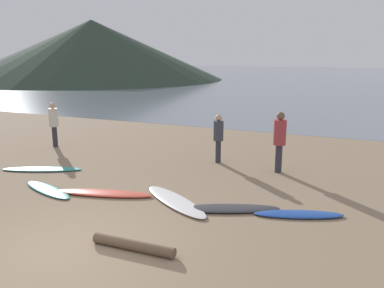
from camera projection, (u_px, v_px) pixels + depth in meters
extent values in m
cube|color=#8C7559|center=(233.00, 144.00, 15.87)|extent=(120.00, 120.00, 0.20)
cube|color=slate|center=(333.00, 77.00, 62.66)|extent=(140.00, 100.00, 0.01)
cone|color=#28382B|center=(93.00, 50.00, 55.46)|extent=(37.00, 37.00, 8.27)
ellipsoid|color=teal|center=(42.00, 169.00, 11.92)|extent=(2.44, 1.46, 0.07)
ellipsoid|color=teal|center=(48.00, 190.00, 10.11)|extent=(2.05, 1.10, 0.07)
ellipsoid|color=#D84C38|center=(104.00, 193.00, 9.82)|extent=(2.58, 1.13, 0.09)
ellipsoid|color=white|center=(175.00, 201.00, 9.30)|extent=(2.41, 1.88, 0.09)
ellipsoid|color=#333338|center=(228.00, 208.00, 8.85)|extent=(2.38, 1.44, 0.09)
ellipsoid|color=#1E479E|center=(299.00, 214.00, 8.53)|extent=(2.00, 1.13, 0.08)
cylinder|color=#2D2D38|center=(279.00, 158.00, 11.63)|extent=(0.20, 0.20, 0.85)
cylinder|color=#9E3338|center=(280.00, 132.00, 11.46)|extent=(0.37, 0.37, 0.74)
sphere|color=brown|center=(281.00, 116.00, 11.35)|extent=(0.24, 0.24, 0.24)
cylinder|color=#2D2D38|center=(55.00, 137.00, 14.90)|extent=(0.19, 0.19, 0.79)
cylinder|color=beige|center=(53.00, 118.00, 14.74)|extent=(0.34, 0.34, 0.68)
sphere|color=tan|center=(52.00, 106.00, 14.64)|extent=(0.22, 0.22, 0.22)
cylinder|color=#2D2D38|center=(218.00, 152.00, 12.70)|extent=(0.18, 0.18, 0.74)
cylinder|color=#333842|center=(218.00, 131.00, 12.54)|extent=(0.32, 0.32, 0.64)
sphere|color=tan|center=(219.00, 118.00, 12.45)|extent=(0.21, 0.21, 0.21)
cylinder|color=brown|center=(133.00, 245.00, 7.02)|extent=(1.63, 0.23, 0.20)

